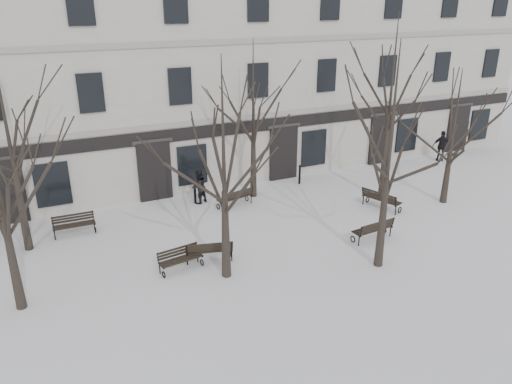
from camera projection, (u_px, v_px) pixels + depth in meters
ground at (299, 256)px, 19.17m from camera, size 100.00×100.00×0.00m
building at (188, 68)px, 28.07m from camera, size 40.40×10.20×11.40m
tree_1 at (223, 146)px, 16.04m from camera, size 5.39×5.39×7.70m
tree_2 at (391, 133)px, 16.66m from camera, size 5.65×5.65×8.08m
tree_3 at (455, 122)px, 22.71m from camera, size 4.44×4.44×6.35m
tree_4 at (5, 122)px, 17.81m from camera, size 5.72×5.72×8.18m
tree_5 at (253, 101)px, 23.14m from camera, size 5.31×5.31×7.59m
tree_6 at (392, 88)px, 22.51m from camera, size 6.08×6.08×8.69m
bench_0 at (180, 258)px, 18.08m from camera, size 1.68×0.83×0.81m
bench_1 at (209, 250)px, 18.58m from camera, size 1.84×1.05×0.88m
bench_2 at (374, 229)px, 20.23m from camera, size 1.84×0.81×0.90m
bench_3 at (74, 224)px, 20.75m from camera, size 1.70×0.65×0.85m
bench_4 at (236, 197)px, 23.44m from camera, size 1.85×1.01×0.89m
bench_5 at (381, 199)px, 23.18m from camera, size 1.23×1.94×0.93m
bollard_a at (195, 192)px, 23.82m from camera, size 0.14×0.14×1.08m
bollard_b at (300, 174)px, 26.29m from camera, size 0.14×0.14×1.05m
pedestrian_b at (200, 203)px, 24.04m from camera, size 1.00×0.91×1.67m
pedestrian_c at (440, 161)px, 30.16m from camera, size 1.16×0.97×1.85m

